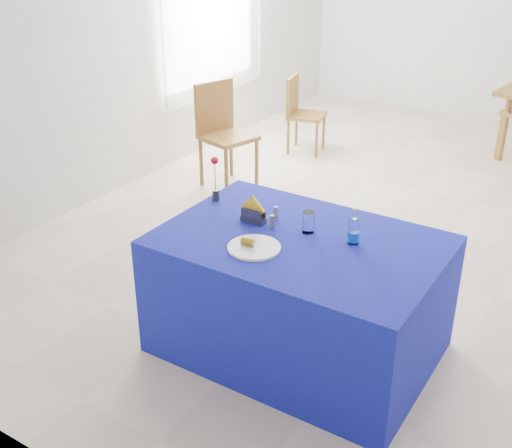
% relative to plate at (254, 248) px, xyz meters
% --- Properties ---
extents(floor, '(7.00, 7.00, 0.00)m').
position_rel_plate_xyz_m(floor, '(-0.05, 2.28, -0.77)').
color(floor, beige).
rests_on(floor, ground).
extents(room_shell, '(7.00, 7.00, 7.00)m').
position_rel_plate_xyz_m(room_shell, '(-0.05, 2.28, 0.98)').
color(room_shell, silver).
rests_on(room_shell, ground).
extents(window_pane, '(0.04, 1.50, 1.60)m').
position_rel_plate_xyz_m(window_pane, '(-2.52, 3.08, 0.78)').
color(window_pane, white).
rests_on(window_pane, room_shell).
extents(curtain, '(0.04, 1.75, 1.85)m').
position_rel_plate_xyz_m(curtain, '(-2.45, 3.08, 0.78)').
color(curtain, white).
rests_on(curtain, room_shell).
extents(plate, '(0.30, 0.30, 0.01)m').
position_rel_plate_xyz_m(plate, '(0.00, 0.00, 0.00)').
color(plate, white).
rests_on(plate, blue_table).
extents(drinking_glass, '(0.07, 0.07, 0.13)m').
position_rel_plate_xyz_m(drinking_glass, '(0.16, 0.34, 0.06)').
color(drinking_glass, white).
rests_on(drinking_glass, blue_table).
extents(salt_shaker, '(0.03, 0.03, 0.08)m').
position_rel_plate_xyz_m(salt_shaker, '(-0.09, 0.39, 0.04)').
color(salt_shaker, slate).
rests_on(salt_shaker, blue_table).
extents(pepper_shaker, '(0.03, 0.03, 0.08)m').
position_rel_plate_xyz_m(pepper_shaker, '(-0.05, 0.27, 0.04)').
color(pepper_shaker, slate).
rests_on(pepper_shaker, blue_table).
extents(blue_table, '(1.60, 1.10, 0.76)m').
position_rel_plate_xyz_m(blue_table, '(0.16, 0.24, -0.39)').
color(blue_table, '#0F128C').
rests_on(blue_table, floor).
extents(water_bottle, '(0.07, 0.07, 0.21)m').
position_rel_plate_xyz_m(water_bottle, '(0.43, 0.36, 0.06)').
color(water_bottle, white).
rests_on(water_bottle, blue_table).
extents(napkin_holder, '(0.16, 0.06, 0.17)m').
position_rel_plate_xyz_m(napkin_holder, '(-0.19, 0.29, 0.04)').
color(napkin_holder, '#3A3A3F').
rests_on(napkin_holder, blue_table).
extents(rose_vase, '(0.05, 0.05, 0.30)m').
position_rel_plate_xyz_m(rose_vase, '(-0.57, 0.43, 0.14)').
color(rose_vase, '#26272C').
rests_on(rose_vase, blue_table).
extents(chair_win_a, '(0.55, 0.55, 1.00)m').
position_rel_plate_xyz_m(chair_win_a, '(-1.76, 2.19, -0.19)').
color(chair_win_a, olive).
rests_on(chair_win_a, floor).
extents(chair_win_b, '(0.45, 0.45, 0.84)m').
position_rel_plate_xyz_m(chair_win_b, '(-1.59, 3.43, -0.28)').
color(chair_win_b, olive).
rests_on(chair_win_b, floor).
extents(banana_pieces, '(0.08, 0.05, 0.04)m').
position_rel_plate_xyz_m(banana_pieces, '(-0.04, -0.01, 0.03)').
color(banana_pieces, gold).
rests_on(banana_pieces, plate).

